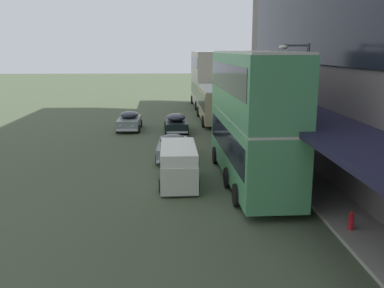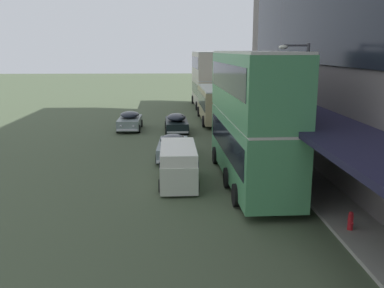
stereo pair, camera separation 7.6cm
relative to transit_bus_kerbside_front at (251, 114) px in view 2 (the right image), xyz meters
name	(u,v)px [view 2 (the right image)]	position (x,y,z in m)	size (l,w,h in m)	color
transit_bus_kerbside_front	(251,114)	(0.00, 0.00, 0.00)	(3.03, 11.02, 6.52)	#4C9860
transit_bus_kerbside_rear	(206,77)	(-0.11, 29.38, -0.06)	(3.00, 9.62, 6.39)	beige
transit_bus_kerbside_far	(215,102)	(0.00, 18.82, -1.68)	(2.89, 9.49, 3.18)	tan
sedan_second_near	(173,147)	(-3.88, 5.02, -2.76)	(2.04, 4.70, 1.51)	slate
sedan_lead_near	(130,121)	(-7.53, 14.91, -2.75)	(1.92, 4.27, 1.53)	gray
sedan_trailing_near	(176,123)	(-3.61, 13.84, -2.75)	(1.99, 4.69, 1.52)	black
vw_van	(178,162)	(-3.60, -0.10, -2.41)	(1.94, 4.57, 1.96)	beige
street_lamp	(302,102)	(2.44, -0.18, 0.58)	(1.50, 0.28, 6.75)	#4C4C51
fire_hydrant	(351,221)	(2.63, -6.37, -3.01)	(0.20, 0.40, 0.70)	red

